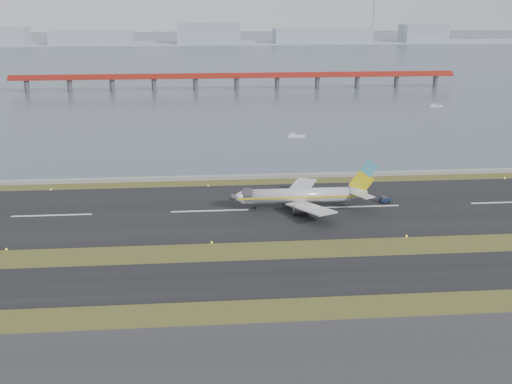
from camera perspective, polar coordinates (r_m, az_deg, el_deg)
The scene contains 11 objects.
ground at distance 138.24m, azimuth -3.89°, elevation -5.74°, with size 1000.00×1000.00×0.00m, color #414C1B.
taxiway_strip at distance 127.25m, azimuth -3.76°, elevation -7.82°, with size 1000.00×18.00×0.10m, color black.
runway_strip at distance 166.26m, azimuth -4.13°, elevation -1.70°, with size 1000.00×45.00×0.10m, color black.
seawall at distance 194.77m, azimuth -4.30°, elevation 1.28°, with size 1000.00×2.50×1.00m, color gray.
bay_water at distance 589.78m, azimuth -4.95°, elevation 11.92°, with size 1400.00×800.00×1.30m, color #434F60.
red_pier at distance 380.81m, azimuth -1.74°, elevation 10.19°, with size 260.00×5.00×10.20m.
far_shoreline at distance 749.00m, azimuth -3.96°, elevation 13.52°, with size 1400.00×80.00×60.50m.
airliner at distance 167.68m, azimuth 4.16°, elevation -0.31°, with size 38.52×32.89×12.80m.
pushback_tug at distance 175.52m, azimuth 11.37°, elevation -0.69°, with size 2.91×1.86×1.79m.
workboat_near at distance 252.29m, azimuth 3.54°, elevation 4.99°, with size 7.01×2.27×1.70m.
workboat_far at distance 333.36m, azimuth 15.68°, elevation 7.37°, with size 6.56×2.91×1.54m.
Camera 1 is at (-1.88, -127.32, 53.81)m, focal length 45.00 mm.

